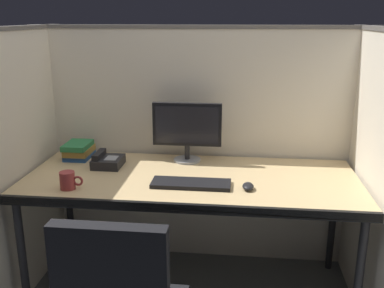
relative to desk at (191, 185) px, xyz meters
name	(u,v)px	position (x,y,z in m)	size (l,w,h in m)	color
cubicle_partition_rear	(199,146)	(0.00, 0.46, 0.10)	(2.21, 0.06, 1.57)	beige
cubicle_partition_left	(17,168)	(-0.99, -0.09, 0.10)	(0.06, 1.41, 1.57)	beige
cubicle_partition_right	(377,182)	(0.99, -0.09, 0.10)	(0.06, 1.41, 1.57)	beige
desk	(191,185)	(0.00, 0.00, 0.00)	(1.90, 0.80, 0.74)	tan
monitor_center	(187,128)	(-0.06, 0.29, 0.27)	(0.43, 0.17, 0.37)	gray
keyboard_main	(191,184)	(0.02, -0.13, 0.06)	(0.43, 0.15, 0.02)	black
computer_mouse	(248,186)	(0.32, -0.15, 0.07)	(0.06, 0.10, 0.04)	black
book_stack	(79,150)	(-0.76, 0.27, 0.10)	(0.16, 0.23, 0.10)	#1E478C
coffee_mug	(68,180)	(-0.63, -0.25, 0.10)	(0.13, 0.08, 0.09)	#993333
desk_phone	(107,161)	(-0.53, 0.13, 0.08)	(0.17, 0.19, 0.09)	black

